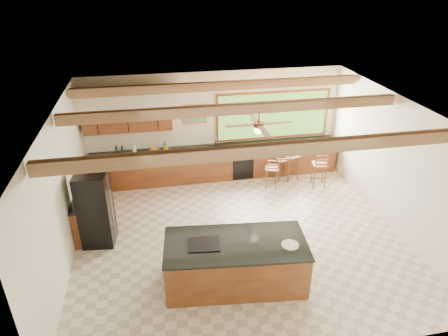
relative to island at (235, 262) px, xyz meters
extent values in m
plane|color=beige|center=(0.39, 1.40, -0.46)|extent=(7.20, 7.20, 0.00)
cube|color=white|center=(0.39, 4.65, 1.04)|extent=(7.20, 0.04, 3.00)
cube|color=white|center=(0.39, -1.85, 1.04)|extent=(7.20, 0.04, 3.00)
cube|color=white|center=(-3.21, 1.40, 1.04)|extent=(0.04, 6.50, 3.00)
cube|color=white|center=(3.99, 1.40, 1.04)|extent=(0.04, 6.50, 3.00)
cube|color=olive|center=(0.39, 1.40, 2.54)|extent=(7.20, 6.50, 0.04)
cube|color=#9C754E|center=(0.39, -0.20, 2.40)|extent=(7.10, 0.15, 0.22)
cube|color=#9C754E|center=(0.39, 1.90, 2.40)|extent=(7.10, 0.15, 0.22)
cube|color=#9C754E|center=(0.39, 3.70, 2.40)|extent=(7.10, 0.15, 0.22)
cube|color=brown|center=(-1.96, 4.46, 1.44)|extent=(2.30, 0.35, 0.70)
cube|color=silver|center=(-1.96, 4.39, 2.04)|extent=(2.60, 0.50, 0.48)
cylinder|color=#FFEABF|center=(-2.66, 4.39, 1.81)|extent=(0.10, 0.10, 0.01)
cylinder|color=#FFEABF|center=(-1.26, 4.39, 1.81)|extent=(0.10, 0.10, 0.01)
cube|color=#7AB440|center=(2.09, 4.62, 1.21)|extent=(3.20, 0.04, 1.30)
cube|color=#C38C3B|center=(-0.16, 4.62, 1.39)|extent=(0.64, 0.03, 0.54)
cube|color=#467E66|center=(-0.16, 4.60, 1.39)|extent=(0.54, 0.01, 0.44)
cube|color=brown|center=(0.39, 4.31, -0.02)|extent=(7.00, 0.65, 0.88)
cube|color=black|center=(0.39, 4.31, 0.44)|extent=(7.04, 0.69, 0.04)
cube|color=brown|center=(-2.87, 2.75, -0.02)|extent=(0.65, 2.35, 0.88)
cube|color=black|center=(-2.87, 2.75, 0.44)|extent=(0.69, 2.39, 0.04)
cube|color=black|center=(1.09, 3.98, -0.04)|extent=(0.60, 0.02, 0.78)
cube|color=silver|center=(0.39, 4.31, 0.44)|extent=(0.50, 0.38, 0.03)
cylinder|color=silver|center=(0.39, 4.51, 0.61)|extent=(0.03, 0.03, 0.30)
cylinder|color=silver|center=(0.39, 4.41, 0.74)|extent=(0.03, 0.20, 0.03)
cylinder|color=white|center=(-1.87, 4.39, 0.58)|extent=(0.10, 0.10, 0.26)
cylinder|color=#16381B|center=(-2.35, 4.49, 0.56)|extent=(0.06, 0.06, 0.21)
cylinder|color=#16381B|center=(-2.20, 4.44, 0.57)|extent=(0.06, 0.06, 0.22)
cube|color=black|center=(3.23, 4.21, 0.50)|extent=(0.23, 0.21, 0.09)
cube|color=brown|center=(0.00, 0.00, -0.02)|extent=(2.72, 1.47, 0.88)
cube|color=black|center=(0.00, 0.00, 0.44)|extent=(2.77, 1.51, 0.04)
cube|color=black|center=(-0.59, 0.06, 0.47)|extent=(0.63, 0.52, 0.02)
cylinder|color=white|center=(0.97, -0.25, 0.47)|extent=(0.32, 0.32, 0.02)
cube|color=black|center=(-2.68, 1.80, 0.39)|extent=(0.73, 0.71, 1.70)
cube|color=silver|center=(-2.35, 1.80, 0.39)|extent=(0.02, 0.05, 1.56)
cube|color=brown|center=(1.77, 3.45, 0.11)|extent=(0.43, 0.43, 0.04)
cylinder|color=brown|center=(1.64, 3.32, -0.19)|extent=(0.03, 0.03, 0.56)
cylinder|color=brown|center=(1.90, 3.32, -0.19)|extent=(0.03, 0.03, 0.56)
cylinder|color=brown|center=(1.64, 3.59, -0.19)|extent=(0.03, 0.03, 0.56)
cylinder|color=brown|center=(1.90, 3.59, -0.19)|extent=(0.03, 0.03, 0.56)
cube|color=brown|center=(2.19, 3.82, 0.18)|extent=(0.42, 0.42, 0.04)
cylinder|color=brown|center=(2.04, 3.67, -0.15)|extent=(0.04, 0.04, 0.63)
cylinder|color=brown|center=(2.34, 3.67, -0.15)|extent=(0.04, 0.04, 0.63)
cylinder|color=brown|center=(2.04, 3.97, -0.15)|extent=(0.04, 0.04, 0.63)
cylinder|color=brown|center=(2.34, 3.97, -0.15)|extent=(0.04, 0.04, 0.63)
cube|color=brown|center=(2.44, 3.85, 0.25)|extent=(0.53, 0.53, 0.04)
cylinder|color=brown|center=(2.27, 3.68, -0.12)|extent=(0.04, 0.04, 0.69)
cylinder|color=brown|center=(2.61, 3.68, -0.12)|extent=(0.04, 0.04, 0.69)
cylinder|color=brown|center=(2.27, 4.02, -0.12)|extent=(0.04, 0.04, 0.69)
cylinder|color=brown|center=(2.61, 4.02, -0.12)|extent=(0.04, 0.04, 0.69)
cube|color=brown|center=(3.07, 3.28, 0.19)|extent=(0.45, 0.45, 0.04)
cylinder|color=brown|center=(2.92, 3.13, -0.15)|extent=(0.04, 0.04, 0.64)
cylinder|color=brown|center=(3.23, 3.13, -0.15)|extent=(0.04, 0.04, 0.64)
cylinder|color=brown|center=(2.92, 3.43, -0.15)|extent=(0.04, 0.04, 0.64)
cylinder|color=brown|center=(3.23, 3.43, -0.15)|extent=(0.04, 0.04, 0.64)
camera|label=1|loc=(-1.32, -5.80, 5.04)|focal=32.00mm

